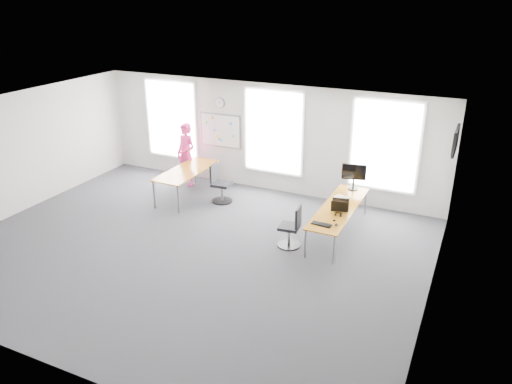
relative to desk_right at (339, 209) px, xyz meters
The scene contains 24 objects.
floor 3.51m from the desk_right, 142.60° to the right, with size 10.00×10.00×0.00m, color #27262B.
ceiling 4.18m from the desk_right, 142.60° to the right, with size 10.00×10.00×0.00m, color silver.
wall_back 3.45m from the desk_right, 145.17° to the left, with size 10.00×10.00×0.00m, color silver.
wall_front 6.74m from the desk_right, 114.20° to the right, with size 10.00×10.00×0.00m, color silver.
wall_left 8.06m from the desk_right, 164.86° to the right, with size 10.00×10.00×0.00m, color silver.
wall_right 3.20m from the desk_right, 42.80° to the right, with size 10.00×10.00×0.00m, color silver.
window_left 6.13m from the desk_right, 161.90° to the left, with size 1.60×0.06×2.20m, color silver.
window_mid 3.25m from the desk_right, 142.43° to the left, with size 1.60×0.06×2.20m, color silver.
window_right 2.23m from the desk_right, 73.34° to the left, with size 1.60×0.06×2.20m, color silver.
desk_right is the anchor object (origin of this frame).
desk_left 4.38m from the desk_right, behind, with size 0.86×2.15×0.79m.
chair_right 1.28m from the desk_right, 127.00° to the right, with size 0.51×0.51×0.96m.
chair_left 3.46m from the desk_right, behind, with size 0.56×0.56×1.04m.
person 5.05m from the desk_right, 165.69° to the left, with size 0.66×0.44×1.82m, color #E02878.
whiteboard 4.59m from the desk_right, 155.36° to the left, with size 1.20×0.03×0.90m, color white.
wall_clock 4.81m from the desk_right, 155.36° to the left, with size 0.30×0.30×0.04m, color gray.
tv 2.91m from the desk_right, 22.28° to the left, with size 0.06×0.90×0.55m, color black.
keyboard 1.05m from the desk_right, 94.01° to the right, with size 0.44×0.16×0.02m, color black.
mouse 0.97m from the desk_right, 77.11° to the right, with size 0.07×0.11×0.04m, color black.
lens_cap 0.75m from the desk_right, 81.49° to the right, with size 0.07×0.07×0.01m, color black.
headphones 0.51m from the desk_right, 76.70° to the right, with size 0.17×0.09×0.10m.
laptop_sleeve 0.32m from the desk_right, 71.01° to the right, with size 0.38×0.28×0.30m.
paper_stack 0.37m from the desk_right, 98.10° to the left, with size 0.32×0.24×0.11m, color beige.
monitor 1.27m from the desk_right, 89.70° to the left, with size 0.59×0.24×0.66m.
Camera 1 is at (5.42, -8.14, 5.34)m, focal length 35.00 mm.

